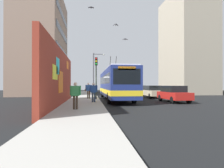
# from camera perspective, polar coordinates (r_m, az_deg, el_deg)

# --- Properties ---
(ground_plane) EXTENTS (80.00, 80.00, 0.00)m
(ground_plane) POSITION_cam_1_polar(r_m,az_deg,el_deg) (18.95, -4.16, -5.32)
(ground_plane) COLOR black
(sidewalk_slab) EXTENTS (48.00, 3.20, 0.15)m
(sidewalk_slab) POSITION_cam_1_polar(r_m,az_deg,el_deg) (18.92, -9.02, -5.10)
(sidewalk_slab) COLOR #9E9B93
(sidewalk_slab) RESTS_ON ground_plane
(graffiti_wall) EXTENTS (12.80, 0.32, 4.40)m
(graffiti_wall) POSITION_cam_1_polar(r_m,az_deg,el_deg) (14.44, -16.51, 1.89)
(graffiti_wall) COLOR maroon
(graffiti_wall) RESTS_ON ground_plane
(building_far_left) EXTENTS (13.88, 6.71, 17.52)m
(building_far_left) POSITION_cam_1_polar(r_m,az_deg,el_deg) (33.77, -21.59, 11.84)
(building_far_left) COLOR gray
(building_far_left) RESTS_ON ground_plane
(building_far_right) EXTENTS (10.32, 6.68, 18.32)m
(building_far_right) POSITION_cam_1_polar(r_m,az_deg,el_deg) (36.54, 22.96, 11.56)
(building_far_right) COLOR #9E937F
(building_far_right) RESTS_ON ground_plane
(city_bus) EXTENTS (12.68, 2.57, 5.10)m
(city_bus) POSITION_cam_1_polar(r_m,az_deg,el_deg) (19.66, 1.00, 0.23)
(city_bus) COLOR navy
(city_bus) RESTS_ON ground_plane
(parked_car_red) EXTENTS (4.07, 1.77, 1.58)m
(parked_car_red) POSITION_cam_1_polar(r_m,az_deg,el_deg) (17.91, 19.39, -2.93)
(parked_car_red) COLOR #B21E19
(parked_car_red) RESTS_ON ground_plane
(parked_car_champagne) EXTENTS (4.91, 1.83, 1.58)m
(parked_car_champagne) POSITION_cam_1_polar(r_m,az_deg,el_deg) (23.39, 12.80, -2.31)
(parked_car_champagne) COLOR #C6B793
(parked_car_champagne) RESTS_ON ground_plane
(parked_car_silver) EXTENTS (4.52, 1.76, 1.58)m
(parked_car_silver) POSITION_cam_1_polar(r_m,az_deg,el_deg) (29.24, 8.65, -1.93)
(parked_car_silver) COLOR #B7B7BC
(parked_car_silver) RESTS_ON ground_plane
(parked_car_navy) EXTENTS (4.12, 1.93, 1.58)m
(parked_car_navy) POSITION_cam_1_polar(r_m,az_deg,el_deg) (35.18, 5.89, -1.66)
(parked_car_navy) COLOR navy
(parked_car_navy) RESTS_ON ground_plane
(pedestrian_near_wall) EXTENTS (0.22, 0.67, 1.67)m
(pedestrian_near_wall) POSITION_cam_1_polar(r_m,az_deg,el_deg) (11.03, -11.84, -3.01)
(pedestrian_near_wall) COLOR #3F3326
(pedestrian_near_wall) RESTS_ON sidewalk_slab
(pedestrian_midblock) EXTENTS (0.23, 0.77, 1.73)m
(pedestrian_midblock) POSITION_cam_1_polar(r_m,az_deg,el_deg) (19.41, -7.67, -1.73)
(pedestrian_midblock) COLOR #3F3326
(pedestrian_midblock) RESTS_ON sidewalk_slab
(pedestrian_at_curb) EXTENTS (0.23, 0.75, 1.69)m
(pedestrian_at_curb) POSITION_cam_1_polar(r_m,az_deg,el_deg) (15.35, -6.06, -2.22)
(pedestrian_at_curb) COLOR #2D3F59
(pedestrian_at_curb) RESTS_ON sidewalk_slab
(traffic_light) EXTENTS (0.49, 0.28, 4.45)m
(traffic_light) POSITION_cam_1_polar(r_m,az_deg,el_deg) (18.67, -5.19, 4.21)
(traffic_light) COLOR #2D382D
(traffic_light) RESTS_ON sidewalk_slab
(street_lamp) EXTENTS (0.44, 1.84, 6.46)m
(street_lamp) POSITION_cam_1_polar(r_m,az_deg,el_deg) (27.32, -5.63, 4.34)
(street_lamp) COLOR #4C4C51
(street_lamp) RESTS_ON sidewalk_slab
(flying_pigeons) EXTENTS (4.69, 4.01, 3.37)m
(flying_pigeons) POSITION_cam_1_polar(r_m,az_deg,el_deg) (17.53, 1.02, 22.56)
(flying_pigeons) COLOR #47474C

